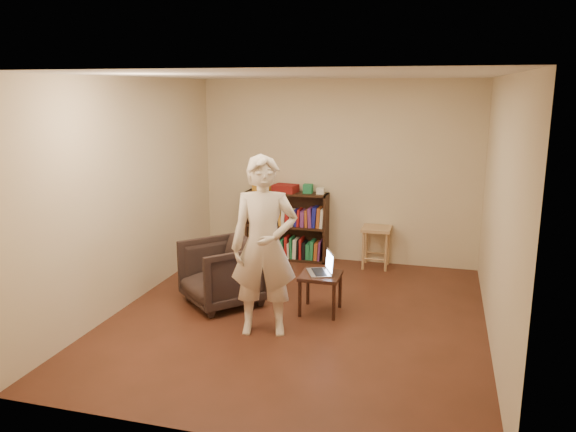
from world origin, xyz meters
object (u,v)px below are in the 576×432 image
(laptop, at_px, (323,268))
(stool, at_px, (376,235))
(armchair, at_px, (222,273))
(side_table, at_px, (320,280))
(bookshelf, at_px, (287,230))
(person, at_px, (264,247))

(laptop, bearing_deg, stool, 143.57)
(stool, relative_size, laptop, 1.43)
(armchair, relative_size, laptop, 2.05)
(armchair, bearing_deg, laptop, 46.57)
(armchair, relative_size, side_table, 1.83)
(laptop, bearing_deg, armchair, -109.80)
(bookshelf, height_order, armchair, bookshelf)
(armchair, xyz_separation_m, laptop, (1.18, 0.09, 0.13))
(stool, height_order, side_table, stool)
(armchair, xyz_separation_m, side_table, (1.16, 0.05, -0.00))
(stool, height_order, armchair, armchair)
(bookshelf, xyz_separation_m, person, (0.47, -2.54, 0.48))
(bookshelf, xyz_separation_m, side_table, (0.91, -1.87, -0.07))
(bookshelf, relative_size, laptop, 2.98)
(bookshelf, bearing_deg, laptop, -63.01)
(laptop, bearing_deg, person, -57.49)
(side_table, distance_m, laptop, 0.14)
(armchair, relative_size, person, 0.45)
(stool, bearing_deg, armchair, -130.06)
(armchair, height_order, side_table, armchair)
(bookshelf, bearing_deg, side_table, -64.03)
(stool, xyz_separation_m, side_table, (-0.41, -1.80, -0.09))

